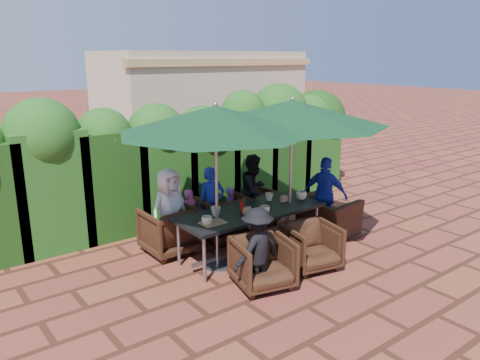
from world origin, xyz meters
TOP-DOWN VIEW (x-y plane):
  - ground at (0.00, 0.00)m, footprint 80.00×80.00m
  - dining_table at (-0.13, 0.00)m, footprint 2.40×0.90m
  - umbrella_left at (-0.79, -0.03)m, footprint 2.78×2.78m
  - umbrella_right at (0.63, -0.07)m, footprint 2.99×2.99m
  - chair_far_left at (-1.08, 0.89)m, footprint 0.80×0.75m
  - chair_far_mid at (-0.02, 0.87)m, footprint 0.88×0.83m
  - chair_far_right at (0.81, 1.06)m, footprint 0.80×0.77m
  - chair_near_left at (-0.65, -0.90)m, footprint 0.89×0.86m
  - chair_near_right at (0.31, -0.89)m, footprint 0.85×0.82m
  - chair_end_right at (1.56, -0.06)m, footprint 0.71×1.03m
  - adult_far_left at (-1.06, 0.91)m, footprint 0.73×0.49m
  - adult_far_mid at (-0.21, 0.96)m, footprint 0.56×0.51m
  - adult_far_right at (0.79, 1.05)m, footprint 0.74×0.59m
  - adult_near_left at (-0.77, -0.93)m, footprint 0.77×0.41m
  - adult_end_right at (1.56, 0.01)m, footprint 0.69×0.90m
  - child_left at (-0.58, 1.06)m, footprint 0.39×0.35m
  - child_right at (0.24, 1.03)m, footprint 0.37×0.34m
  - pedestrian_a at (1.39, 4.32)m, footprint 1.55×1.13m
  - pedestrian_b at (2.44, 4.43)m, footprint 0.83×0.57m
  - pedestrian_c at (3.36, 4.16)m, footprint 1.10×0.67m
  - cup_a at (-1.02, -0.11)m, footprint 0.16×0.16m
  - cup_b at (-0.71, 0.12)m, footprint 0.15×0.15m
  - cup_c at (-0.06, -0.25)m, footprint 0.16×0.16m
  - cup_d at (0.43, 0.21)m, footprint 0.14×0.14m
  - cup_e at (0.89, -0.07)m, footprint 0.18×0.18m
  - ketchup_bottle at (-0.31, 0.01)m, footprint 0.04×0.04m
  - sauce_bottle at (-0.18, 0.12)m, footprint 0.04×0.04m
  - serving_tray at (-0.92, -0.12)m, footprint 0.35×0.25m
  - number_block_left at (-0.27, -0.08)m, footprint 0.12×0.06m
  - number_block_right at (0.59, 0.03)m, footprint 0.12×0.06m
  - hedge_wall at (-0.10, 2.32)m, footprint 9.10×1.60m
  - building at (3.50, 6.99)m, footprint 6.20×3.08m

SIDE VIEW (x-z plane):
  - ground at x=0.00m, z-range 0.00..0.00m
  - chair_far_right at x=0.81m, z-range 0.00..0.73m
  - chair_near_right at x=0.31m, z-range 0.00..0.74m
  - chair_near_left at x=-0.65m, z-range 0.00..0.77m
  - chair_far_mid at x=-0.02m, z-range 0.00..0.82m
  - child_right at x=0.24m, z-range 0.00..0.82m
  - chair_far_left at x=-1.08m, z-range 0.00..0.82m
  - chair_end_right at x=1.56m, z-range 0.00..0.85m
  - child_left at x=-0.58m, z-range 0.00..0.92m
  - adult_near_left at x=-0.77m, z-range 0.00..1.16m
  - adult_far_mid at x=-0.21m, z-range 0.00..1.26m
  - adult_far_right at x=0.79m, z-range 0.00..1.34m
  - dining_table at x=-0.13m, z-range 0.30..1.05m
  - adult_end_right at x=1.56m, z-range 0.00..1.37m
  - adult_far_left at x=-1.06m, z-range 0.00..1.38m
  - serving_tray at x=-0.92m, z-range 0.75..0.77m
  - pedestrian_a at x=1.39m, z-range 0.00..1.57m
  - pedestrian_c at x=3.36m, z-range 0.00..1.60m
  - number_block_left at x=-0.27m, z-range 0.75..0.85m
  - number_block_right at x=0.59m, z-range 0.75..0.85m
  - pedestrian_b at x=2.44m, z-range 0.00..1.62m
  - cup_a at x=-1.02m, z-range 0.75..0.87m
  - cup_c at x=-0.06m, z-range 0.75..0.87m
  - cup_d at x=0.43m, z-range 0.75..0.88m
  - cup_e at x=0.89m, z-range 0.75..0.89m
  - cup_b at x=-0.71m, z-range 0.75..0.89m
  - ketchup_bottle at x=-0.31m, z-range 0.75..0.92m
  - sauce_bottle at x=-0.18m, z-range 0.75..0.92m
  - hedge_wall at x=-0.10m, z-range 0.08..2.58m
  - building at x=3.50m, z-range 0.01..3.21m
  - umbrella_left at x=-0.79m, z-range 0.98..3.44m
  - umbrella_right at x=0.63m, z-range 0.98..3.44m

